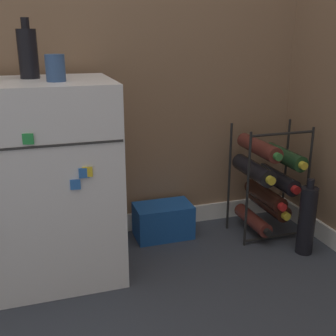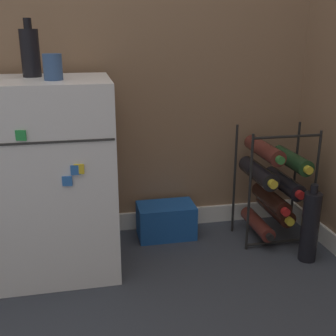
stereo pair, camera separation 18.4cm
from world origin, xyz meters
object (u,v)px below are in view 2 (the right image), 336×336
at_px(soda_box, 166,220).
at_px(mini_fridge, 45,177).
at_px(fridge_top_bottle, 30,52).
at_px(loose_bottle_floor, 310,226).
at_px(fridge_top_cup, 53,67).
at_px(wine_rack, 272,185).

bearing_deg(soda_box, mini_fridge, -163.63).
bearing_deg(fridge_top_bottle, soda_box, 8.46).
xyz_separation_m(mini_fridge, fridge_top_bottle, (-0.02, 0.07, 0.49)).
distance_m(mini_fridge, loose_bottle_floor, 1.14).
bearing_deg(fridge_top_cup, fridge_top_bottle, 122.51).
xyz_separation_m(mini_fridge, wine_rack, (1.03, 0.04, -0.12)).
relative_size(fridge_top_bottle, loose_bottle_floor, 0.62).
bearing_deg(wine_rack, mini_fridge, -177.68).
bearing_deg(mini_fridge, loose_bottle_floor, -9.92).
height_order(wine_rack, loose_bottle_floor, wine_rack).
bearing_deg(fridge_top_bottle, loose_bottle_floor, -13.40).
xyz_separation_m(soda_box, fridge_top_cup, (-0.47, -0.22, 0.76)).
distance_m(mini_fridge, fridge_top_bottle, 0.50).
distance_m(soda_box, loose_bottle_floor, 0.67).
bearing_deg(soda_box, fridge_top_bottle, -171.54).
distance_m(fridge_top_cup, fridge_top_bottle, 0.17).
distance_m(mini_fridge, fridge_top_cup, 0.45).
distance_m(soda_box, fridge_top_cup, 0.92).
bearing_deg(fridge_top_bottle, wine_rack, -1.81).
bearing_deg(soda_box, fridge_top_cup, -154.59).
xyz_separation_m(wine_rack, fridge_top_cup, (-0.96, -0.11, 0.57)).
bearing_deg(mini_fridge, fridge_top_bottle, 105.05).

